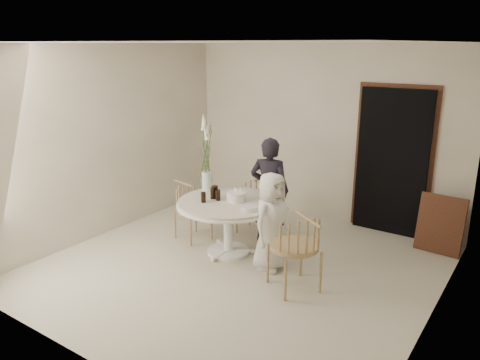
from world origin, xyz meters
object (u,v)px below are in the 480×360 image
Objects in this scene: boy at (271,221)px; birthday_cake at (236,197)px; girl at (269,191)px; chair_far at (258,197)px; chair_left at (188,203)px; chair_right at (301,242)px; table at (228,209)px; flower_vase at (206,159)px.

boy is 4.95× the size of birthday_cake.
birthday_cake is at bearing 60.41° from girl.
girl is 0.61m from birthday_cake.
boy is 0.63m from birthday_cake.
girl reaches higher than chair_far.
girl is (1.02, 0.53, 0.22)m from chair_left.
chair_right is at bearing -45.37° from chair_far.
chair_far is 0.92m from birthday_cake.
table is 1.40× the size of chair_right.
birthday_cake is (0.09, 0.06, 0.17)m from table.
chair_far is at bearing 97.44° from table.
chair_left is (-2.06, 0.53, -0.10)m from chair_right.
flower_vase is at bearing 157.74° from table.
birthday_cake is (-0.15, -0.59, 0.05)m from girl.
table is 1.34m from chair_right.
girl is 1.21× the size of boy.
girl is at bearing -102.47° from chair_right.
chair_far is 0.99× the size of chair_left.
flower_vase is at bearing 165.96° from birthday_cake.
table is at bearing -84.16° from chair_far.
chair_far is 1.04m from chair_left.
chair_right is at bearing -18.12° from table.
boy is at bearing -12.54° from flower_vase.
birthday_cake reaches higher than chair_left.
chair_far is at bearing 61.15° from flower_vase.
girl is at bearing 69.84° from table.
girl reaches higher than chair_left.
chair_far is 1.26m from boy.
table is at bearing 88.63° from boy.
flower_vase is (-0.51, 0.21, 0.56)m from table.
chair_left is 0.54× the size of girl.
birthday_cake reaches higher than chair_far.
boy is (-0.59, 0.36, -0.00)m from chair_right.
chair_left is 1.48m from boy.
chair_far is 1.93m from chair_right.
chair_far is 0.53× the size of girl.
chair_right reaches higher than chair_far.
chair_right is 3.84× the size of birthday_cake.
chair_left is 1.17m from girl.
girl is at bearing 75.96° from birthday_cake.
chair_right reaches higher than birthday_cake.
girl reaches higher than table.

